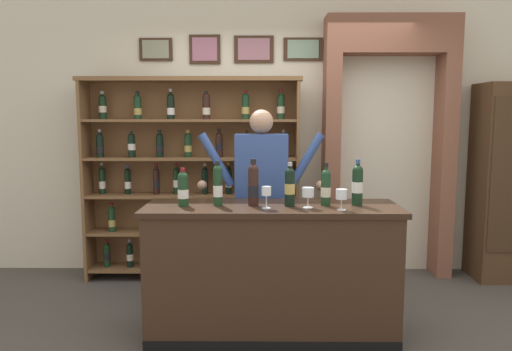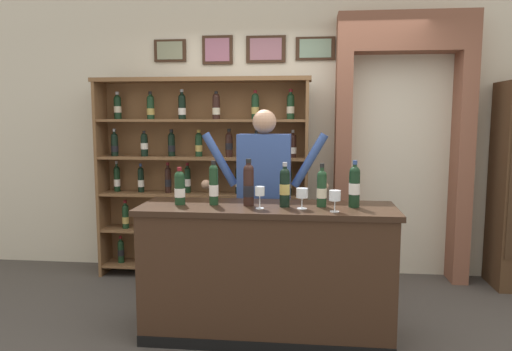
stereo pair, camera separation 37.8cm
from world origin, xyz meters
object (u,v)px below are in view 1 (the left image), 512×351
object	(u,v)px
wine_shelf	(192,174)
tasting_bottle_brunello	(218,185)
shopkeeper	(261,185)
tasting_bottle_rosso	(357,184)
tasting_bottle_super_tuscan	(326,187)
wine_glass_spare	(308,193)
tasting_bottle_chianti	(183,188)
tasting_bottle_riserva	(290,186)
wine_glass_left	(342,195)
side_cabinet	(510,182)
tasting_bottle_grappa	(253,184)
wine_glass_right	(266,192)
tasting_counter	(272,271)

from	to	relation	value
wine_shelf	tasting_bottle_brunello	world-z (taller)	wine_shelf
shopkeeper	tasting_bottle_rosso	size ratio (longest dim) A/B	5.03
tasting_bottle_super_tuscan	tasting_bottle_rosso	world-z (taller)	tasting_bottle_rosso
shopkeeper	wine_glass_spare	distance (m)	0.76
tasting_bottle_brunello	tasting_bottle_chianti	bearing A→B (deg)	-176.23
tasting_bottle_riserva	wine_glass_left	world-z (taller)	tasting_bottle_riserva
shopkeeper	wine_shelf	bearing A→B (deg)	134.20
side_cabinet	tasting_bottle_brunello	xyz separation A→B (m)	(-2.77, -1.29, 0.16)
shopkeeper	tasting_bottle_riserva	distance (m)	0.65
side_cabinet	wine_glass_left	world-z (taller)	side_cabinet
tasting_bottle_riserva	tasting_bottle_rosso	size ratio (longest dim) A/B	0.95
tasting_bottle_super_tuscan	tasting_bottle_rosso	size ratio (longest dim) A/B	0.93
side_cabinet	wine_glass_left	size ratio (longest dim) A/B	13.19
tasting_bottle_brunello	side_cabinet	bearing A→B (deg)	25.05
shopkeeper	tasting_bottle_grappa	bearing A→B (deg)	-95.67
wine_shelf	wine_glass_left	distance (m)	1.91
tasting_bottle_brunello	wine_shelf	bearing A→B (deg)	105.93
tasting_bottle_brunello	wine_glass_left	size ratio (longest dim) A/B	2.20
tasting_bottle_chianti	wine_glass_left	distance (m)	1.12
side_cabinet	wine_glass_right	bearing A→B (deg)	-149.83
shopkeeper	tasting_bottle_riserva	bearing A→B (deg)	-71.65
wine_glass_spare	wine_glass_left	world-z (taller)	same
side_cabinet	tasting_bottle_brunello	bearing A→B (deg)	-154.95
tasting_bottle_riserva	wine_glass_spare	bearing A→B (deg)	-28.41
tasting_bottle_brunello	wine_glass_right	bearing A→B (deg)	-18.06
side_cabinet	tasting_bottle_super_tuscan	xyz separation A→B (m)	(-1.99, -1.28, 0.15)
wine_glass_right	tasting_bottle_super_tuscan	bearing A→B (deg)	16.06
shopkeeper	tasting_bottle_grappa	xyz separation A→B (m)	(-0.06, -0.59, 0.09)
side_cabinet	tasting_counter	xyz separation A→B (m)	(-2.38, -1.30, -0.48)
tasting_counter	tasting_bottle_brunello	size ratio (longest dim) A/B	5.72
side_cabinet	tasting_bottle_grappa	bearing A→B (deg)	-152.78
side_cabinet	tasting_bottle_brunello	world-z (taller)	side_cabinet
side_cabinet	shopkeeper	world-z (taller)	side_cabinet
tasting_bottle_brunello	tasting_counter	bearing A→B (deg)	-0.31
tasting_bottle_chianti	tasting_bottle_riserva	world-z (taller)	tasting_bottle_riserva
tasting_counter	tasting_bottle_super_tuscan	size ratio (longest dim) A/B	5.95
tasting_counter	wine_glass_left	bearing A→B (deg)	-19.44
tasting_bottle_chianti	tasting_bottle_super_tuscan	distance (m)	1.03
wine_glass_right	wine_glass_left	world-z (taller)	wine_glass_right
shopkeeper	wine_glass_spare	xyz separation A→B (m)	(0.33, -0.68, 0.04)
wine_shelf	wine_glass_left	xyz separation A→B (m)	(1.23, -1.46, 0.03)
wine_shelf	shopkeeper	world-z (taller)	wine_shelf
side_cabinet	wine_glass_spare	xyz separation A→B (m)	(-2.13, -1.38, 0.11)
tasting_bottle_super_tuscan	wine_glass_spare	distance (m)	0.17
tasting_bottle_super_tuscan	tasting_bottle_riserva	bearing A→B (deg)	-172.74
tasting_bottle_rosso	wine_glass_spare	xyz separation A→B (m)	(-0.37, -0.11, -0.05)
shopkeeper	wine_glass_left	bearing A→B (deg)	-54.15
side_cabinet	tasting_counter	bearing A→B (deg)	-151.43
tasting_bottle_chianti	tasting_bottle_rosso	size ratio (longest dim) A/B	0.82
tasting_bottle_super_tuscan	tasting_bottle_chianti	bearing A→B (deg)	-178.50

